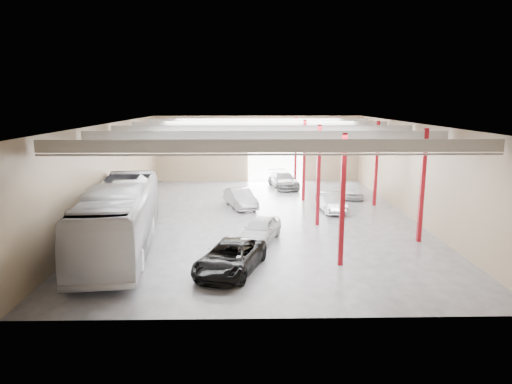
{
  "coord_description": "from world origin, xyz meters",
  "views": [
    {
      "loc": [
        -1.16,
        -32.93,
        8.6
      ],
      "look_at": [
        -0.49,
        -1.13,
        2.2
      ],
      "focal_mm": 32.0,
      "sensor_mm": 36.0,
      "label": 1
    }
  ],
  "objects_px": {
    "car_row_c": "(283,180)",
    "car_right_near": "(331,202)",
    "car_right_far": "(351,190)",
    "coach_bus": "(120,217)",
    "car_row_b": "(241,198)",
    "black_sedan": "(230,257)",
    "car_row_a": "(260,229)"
  },
  "relations": [
    {
      "from": "black_sedan",
      "to": "car_right_near",
      "type": "xyz_separation_m",
      "value": [
        7.5,
        12.84,
        -0.03
      ]
    },
    {
      "from": "black_sedan",
      "to": "car_row_b",
      "type": "height_order",
      "value": "car_row_b"
    },
    {
      "from": "car_row_c",
      "to": "car_row_a",
      "type": "bearing_deg",
      "value": -110.13
    },
    {
      "from": "car_row_b",
      "to": "black_sedan",
      "type": "bearing_deg",
      "value": -110.09
    },
    {
      "from": "car_right_far",
      "to": "car_row_c",
      "type": "bearing_deg",
      "value": 145.86
    },
    {
      "from": "black_sedan",
      "to": "car_row_a",
      "type": "bearing_deg",
      "value": 90.06
    },
    {
      "from": "black_sedan",
      "to": "car_row_a",
      "type": "relative_size",
      "value": 1.24
    },
    {
      "from": "coach_bus",
      "to": "car_row_c",
      "type": "distance_m",
      "value": 22.13
    },
    {
      "from": "car_row_a",
      "to": "car_row_b",
      "type": "height_order",
      "value": "car_row_b"
    },
    {
      "from": "car_row_c",
      "to": "coach_bus",
      "type": "bearing_deg",
      "value": -130.89
    },
    {
      "from": "car_row_b",
      "to": "car_right_far",
      "type": "distance_m",
      "value": 10.66
    },
    {
      "from": "coach_bus",
      "to": "car_row_b",
      "type": "relative_size",
      "value": 3.0
    },
    {
      "from": "car_row_a",
      "to": "black_sedan",
      "type": "bearing_deg",
      "value": -88.66
    },
    {
      "from": "coach_bus",
      "to": "car_right_far",
      "type": "height_order",
      "value": "coach_bus"
    },
    {
      "from": "black_sedan",
      "to": "car_right_near",
      "type": "height_order",
      "value": "black_sedan"
    },
    {
      "from": "black_sedan",
      "to": "car_row_c",
      "type": "xyz_separation_m",
      "value": [
        4.5,
        22.8,
        0.03
      ]
    },
    {
      "from": "black_sedan",
      "to": "car_row_b",
      "type": "distance_m",
      "value": 14.26
    },
    {
      "from": "car_row_a",
      "to": "car_row_b",
      "type": "distance_m",
      "value": 9.16
    },
    {
      "from": "car_row_b",
      "to": "car_right_far",
      "type": "bearing_deg",
      "value": 2.02
    },
    {
      "from": "black_sedan",
      "to": "car_row_c",
      "type": "relative_size",
      "value": 1.01
    },
    {
      "from": "car_right_far",
      "to": "car_row_b",
      "type": "bearing_deg",
      "value": -154.01
    },
    {
      "from": "car_row_c",
      "to": "car_right_far",
      "type": "bearing_deg",
      "value": -50.4
    },
    {
      "from": "car_row_a",
      "to": "car_row_c",
      "type": "bearing_deg",
      "value": 100.23
    },
    {
      "from": "coach_bus",
      "to": "car_right_near",
      "type": "relative_size",
      "value": 3.16
    },
    {
      "from": "car_row_c",
      "to": "car_right_near",
      "type": "distance_m",
      "value": 10.4
    },
    {
      "from": "coach_bus",
      "to": "car_row_c",
      "type": "height_order",
      "value": "coach_bus"
    },
    {
      "from": "black_sedan",
      "to": "car_row_c",
      "type": "height_order",
      "value": "car_row_c"
    },
    {
      "from": "car_row_b",
      "to": "car_right_near",
      "type": "bearing_deg",
      "value": -29.96
    },
    {
      "from": "car_right_near",
      "to": "car_right_far",
      "type": "bearing_deg",
      "value": 56.72
    },
    {
      "from": "black_sedan",
      "to": "car_row_b",
      "type": "relative_size",
      "value": 1.18
    },
    {
      "from": "black_sedan",
      "to": "car_row_b",
      "type": "bearing_deg",
      "value": 106.69
    },
    {
      "from": "coach_bus",
      "to": "car_right_near",
      "type": "distance_m",
      "value": 16.81
    }
  ]
}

